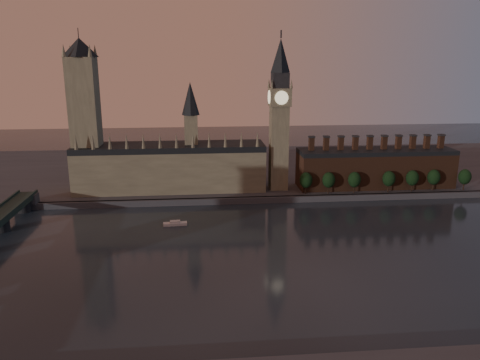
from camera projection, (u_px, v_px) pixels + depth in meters
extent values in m
plane|color=black|center=(296.00, 258.00, 224.73)|extent=(900.00, 900.00, 0.00)
cube|color=#404145|center=(268.00, 200.00, 310.94)|extent=(900.00, 4.00, 4.00)
cube|color=#404145|center=(252.00, 169.00, 397.65)|extent=(900.00, 180.00, 4.00)
cube|color=#80785B|center=(171.00, 170.00, 325.22)|extent=(130.00, 30.00, 28.00)
cube|color=black|center=(170.00, 147.00, 321.18)|extent=(130.00, 30.00, 4.00)
cube|color=#80785B|center=(191.00, 132.00, 319.98)|extent=(9.00, 9.00, 24.00)
cone|color=black|center=(190.00, 98.00, 314.17)|extent=(12.00, 12.00, 22.00)
cone|color=#80785B|center=(76.00, 142.00, 300.68)|extent=(2.60, 2.60, 10.00)
cone|color=#80785B|center=(93.00, 142.00, 301.63)|extent=(2.60, 2.60, 10.00)
cone|color=#80785B|center=(110.00, 141.00, 302.59)|extent=(2.60, 2.60, 10.00)
cone|color=#80785B|center=(127.00, 141.00, 303.54)|extent=(2.60, 2.60, 10.00)
cone|color=#80785B|center=(143.00, 141.00, 304.49)|extent=(2.60, 2.60, 10.00)
cone|color=#80785B|center=(160.00, 141.00, 305.44)|extent=(2.60, 2.60, 10.00)
cone|color=#80785B|center=(176.00, 140.00, 306.39)|extent=(2.60, 2.60, 10.00)
cone|color=#80785B|center=(193.00, 140.00, 307.35)|extent=(2.60, 2.60, 10.00)
cone|color=#80785B|center=(209.00, 140.00, 308.30)|extent=(2.60, 2.60, 10.00)
cone|color=#80785B|center=(225.00, 140.00, 309.25)|extent=(2.60, 2.60, 10.00)
cone|color=#80785B|center=(241.00, 139.00, 310.20)|extent=(2.60, 2.60, 10.00)
cone|color=#80785B|center=(257.00, 139.00, 311.15)|extent=(2.60, 2.60, 10.00)
cube|color=#80785B|center=(86.00, 126.00, 312.51)|extent=(18.00, 18.00, 90.00)
cone|color=black|center=(79.00, 47.00, 299.62)|extent=(24.00, 24.00, 12.00)
cylinder|color=#232326|center=(79.00, 38.00, 298.11)|extent=(0.50, 0.50, 12.00)
cone|color=#80785B|center=(63.00, 50.00, 291.71)|extent=(3.00, 3.00, 8.00)
cone|color=#80785B|center=(90.00, 50.00, 293.13)|extent=(3.00, 3.00, 8.00)
cone|color=#80785B|center=(70.00, 51.00, 307.13)|extent=(3.00, 3.00, 8.00)
cone|color=#80785B|center=(95.00, 51.00, 308.55)|extent=(3.00, 3.00, 8.00)
cube|color=#80785B|center=(279.00, 148.00, 323.27)|extent=(12.00, 12.00, 58.00)
cube|color=#80785B|center=(280.00, 97.00, 314.43)|extent=(14.00, 14.00, 12.00)
cube|color=#232326|center=(280.00, 80.00, 311.65)|extent=(11.00, 11.00, 10.00)
cone|color=black|center=(281.00, 55.00, 307.61)|extent=(13.00, 13.00, 22.00)
cylinder|color=#232326|center=(281.00, 34.00, 304.20)|extent=(1.00, 1.00, 5.00)
cylinder|color=beige|center=(282.00, 98.00, 307.49)|extent=(9.00, 0.50, 9.00)
cylinder|color=beige|center=(278.00, 96.00, 321.36)|extent=(9.00, 0.50, 9.00)
cylinder|color=beige|center=(269.00, 97.00, 313.79)|extent=(0.50, 9.00, 9.00)
cylinder|color=beige|center=(290.00, 97.00, 315.06)|extent=(0.50, 9.00, 9.00)
cone|color=#80785B|center=(272.00, 84.00, 305.31)|extent=(2.00, 2.00, 6.00)
cone|color=#80785B|center=(292.00, 84.00, 306.47)|extent=(2.00, 2.00, 6.00)
cone|color=#80785B|center=(269.00, 83.00, 317.84)|extent=(2.00, 2.00, 6.00)
cone|color=#80785B|center=(288.00, 83.00, 318.99)|extent=(2.00, 2.00, 6.00)
cube|color=#4A2C1C|center=(375.00, 170.00, 333.77)|extent=(110.00, 25.00, 24.00)
cube|color=black|center=(376.00, 151.00, 330.36)|extent=(110.00, 25.00, 3.00)
cube|color=#4A2C1C|center=(311.00, 144.00, 324.68)|extent=(3.50, 3.50, 9.00)
cube|color=#232326|center=(312.00, 137.00, 323.41)|extent=(4.20, 4.20, 1.00)
cube|color=#4A2C1C|center=(326.00, 144.00, 325.60)|extent=(3.50, 3.50, 9.00)
cube|color=#232326|center=(326.00, 137.00, 324.34)|extent=(4.20, 4.20, 1.00)
cube|color=#4A2C1C|center=(341.00, 143.00, 326.53)|extent=(3.50, 3.50, 9.00)
cube|color=#232326|center=(341.00, 136.00, 325.27)|extent=(4.20, 4.20, 1.00)
cube|color=#4A2C1C|center=(355.00, 143.00, 327.46)|extent=(3.50, 3.50, 9.00)
cube|color=#232326|center=(356.00, 136.00, 326.19)|extent=(4.20, 4.20, 1.00)
cube|color=#4A2C1C|center=(370.00, 143.00, 328.38)|extent=(3.50, 3.50, 9.00)
cube|color=#232326|center=(370.00, 136.00, 327.12)|extent=(4.20, 4.20, 1.00)
cube|color=#4A2C1C|center=(384.00, 143.00, 329.31)|extent=(3.50, 3.50, 9.00)
cube|color=#232326|center=(385.00, 136.00, 328.05)|extent=(4.20, 4.20, 1.00)
cube|color=#4A2C1C|center=(398.00, 143.00, 330.24)|extent=(3.50, 3.50, 9.00)
cube|color=#232326|center=(399.00, 136.00, 328.97)|extent=(4.20, 4.20, 1.00)
cube|color=#4A2C1C|center=(413.00, 142.00, 331.16)|extent=(3.50, 3.50, 9.00)
cube|color=#232326|center=(413.00, 135.00, 329.90)|extent=(4.20, 4.20, 1.00)
cube|color=#4A2C1C|center=(427.00, 142.00, 332.09)|extent=(3.50, 3.50, 9.00)
cube|color=#232326|center=(427.00, 135.00, 330.83)|extent=(4.20, 4.20, 1.00)
cube|color=#4A2C1C|center=(441.00, 142.00, 333.02)|extent=(3.50, 3.50, 9.00)
cube|color=#232326|center=(442.00, 135.00, 331.75)|extent=(4.20, 4.20, 1.00)
cylinder|color=black|center=(306.00, 189.00, 317.16)|extent=(0.80, 0.80, 6.00)
ellipsoid|color=black|center=(306.00, 180.00, 315.52)|extent=(8.60, 8.60, 10.75)
cylinder|color=black|center=(328.00, 189.00, 317.49)|extent=(0.80, 0.80, 6.00)
ellipsoid|color=black|center=(329.00, 180.00, 315.85)|extent=(8.60, 8.60, 10.75)
cylinder|color=black|center=(354.00, 189.00, 318.49)|extent=(0.80, 0.80, 6.00)
ellipsoid|color=black|center=(354.00, 180.00, 316.84)|extent=(8.60, 8.60, 10.75)
cylinder|color=black|center=(388.00, 188.00, 320.96)|extent=(0.80, 0.80, 6.00)
ellipsoid|color=black|center=(389.00, 179.00, 319.31)|extent=(8.60, 8.60, 10.75)
cylinder|color=black|center=(411.00, 187.00, 322.77)|extent=(0.80, 0.80, 6.00)
ellipsoid|color=black|center=(412.00, 178.00, 321.12)|extent=(8.60, 8.60, 10.75)
cylinder|color=black|center=(433.00, 186.00, 325.07)|extent=(0.80, 0.80, 6.00)
ellipsoid|color=black|center=(434.00, 177.00, 323.42)|extent=(8.60, 8.60, 10.75)
cylinder|color=black|center=(464.00, 186.00, 325.89)|extent=(0.80, 0.80, 6.00)
ellipsoid|color=black|center=(465.00, 177.00, 324.25)|extent=(8.60, 8.60, 10.75)
cube|color=#404145|center=(26.00, 199.00, 295.92)|extent=(14.00, 8.00, 6.00)
cylinder|color=#232326|center=(2.00, 225.00, 259.13)|extent=(8.00, 8.00, 7.75)
cylinder|color=#232326|center=(24.00, 206.00, 291.89)|extent=(8.00, 8.00, 7.75)
cube|color=silver|center=(175.00, 224.00, 269.21)|extent=(13.74, 4.68, 1.55)
cube|color=silver|center=(175.00, 222.00, 268.87)|extent=(5.96, 3.24, 1.16)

